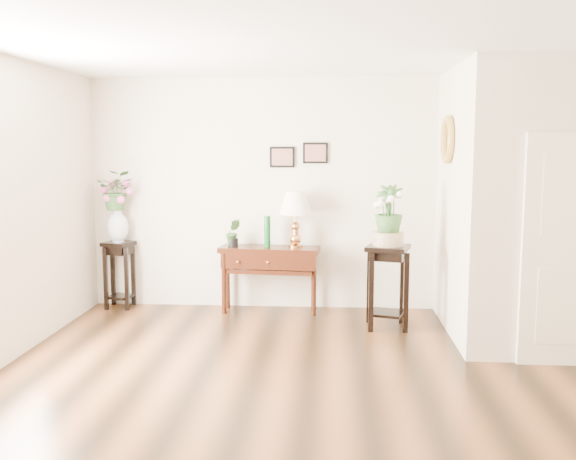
# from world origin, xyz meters

# --- Properties ---
(floor) EXTENTS (6.00, 5.50, 0.02)m
(floor) POSITION_xyz_m (0.00, 0.00, 0.00)
(floor) COLOR brown
(floor) RESTS_ON ground
(ceiling) EXTENTS (6.00, 5.50, 0.02)m
(ceiling) POSITION_xyz_m (0.00, 0.00, 2.80)
(ceiling) COLOR white
(ceiling) RESTS_ON ground
(wall_back) EXTENTS (6.00, 0.02, 2.80)m
(wall_back) POSITION_xyz_m (0.00, 2.75, 1.40)
(wall_back) COLOR beige
(wall_back) RESTS_ON ground
(wall_front) EXTENTS (6.00, 0.02, 2.80)m
(wall_front) POSITION_xyz_m (0.00, -2.75, 1.40)
(wall_front) COLOR beige
(wall_front) RESTS_ON ground
(partition) EXTENTS (1.80, 1.95, 2.80)m
(partition) POSITION_xyz_m (2.10, 1.77, 1.40)
(partition) COLOR beige
(partition) RESTS_ON floor
(door) EXTENTS (0.90, 0.05, 2.10)m
(door) POSITION_xyz_m (2.10, 0.78, 1.05)
(door) COLOR #ECE9CC
(door) RESTS_ON floor
(art_print_left) EXTENTS (0.30, 0.02, 0.25)m
(art_print_left) POSITION_xyz_m (-0.65, 2.73, 1.85)
(art_print_left) COLOR black
(art_print_left) RESTS_ON wall_back
(art_print_right) EXTENTS (0.30, 0.02, 0.25)m
(art_print_right) POSITION_xyz_m (-0.25, 2.73, 1.90)
(art_print_right) COLOR black
(art_print_right) RESTS_ON wall_back
(wall_ornament) EXTENTS (0.07, 0.51, 0.51)m
(wall_ornament) POSITION_xyz_m (1.16, 1.90, 2.05)
(wall_ornament) COLOR gold
(wall_ornament) RESTS_ON partition
(console_table) EXTENTS (1.21, 0.50, 0.79)m
(console_table) POSITION_xyz_m (-0.79, 2.49, 0.39)
(console_table) COLOR #3F1909
(console_table) RESTS_ON floor
(table_lamp) EXTENTS (0.48, 0.48, 0.68)m
(table_lamp) POSITION_xyz_m (-0.48, 2.49, 1.14)
(table_lamp) COLOR tan
(table_lamp) RESTS_ON console_table
(green_vase) EXTENTS (0.08, 0.08, 0.37)m
(green_vase) POSITION_xyz_m (-0.81, 2.49, 0.96)
(green_vase) COLOR #0C501E
(green_vase) RESTS_ON console_table
(potted_plant) EXTENTS (0.20, 0.17, 0.31)m
(potted_plant) POSITION_xyz_m (-1.22, 2.49, 0.95)
(potted_plant) COLOR #32602B
(potted_plant) RESTS_ON console_table
(plant_stand_a) EXTENTS (0.39, 0.39, 0.82)m
(plant_stand_a) POSITION_xyz_m (-2.65, 2.57, 0.41)
(plant_stand_a) COLOR black
(plant_stand_a) RESTS_ON floor
(porcelain_vase) EXTENTS (0.30, 0.30, 0.44)m
(porcelain_vase) POSITION_xyz_m (-2.65, 2.57, 1.05)
(porcelain_vase) COLOR silver
(porcelain_vase) RESTS_ON plant_stand_a
(lily_arrangement) EXTENTS (0.48, 0.43, 0.48)m
(lily_arrangement) POSITION_xyz_m (-2.65, 2.57, 1.46)
(lily_arrangement) COLOR #32602B
(lily_arrangement) RESTS_ON porcelain_vase
(plant_stand_b) EXTENTS (0.53, 0.53, 0.91)m
(plant_stand_b) POSITION_xyz_m (0.56, 1.90, 0.46)
(plant_stand_b) COLOR black
(plant_stand_b) RESTS_ON floor
(ceramic_bowl) EXTENTS (0.40, 0.40, 0.15)m
(ceramic_bowl) POSITION_xyz_m (0.56, 1.90, 0.99)
(ceramic_bowl) COLOR #C3B789
(ceramic_bowl) RESTS_ON plant_stand_b
(narcissus) EXTENTS (0.35, 0.35, 0.54)m
(narcissus) POSITION_xyz_m (0.56, 1.90, 1.30)
(narcissus) COLOR #32602B
(narcissus) RESTS_ON ceramic_bowl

